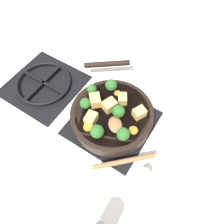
# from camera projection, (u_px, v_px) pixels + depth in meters

# --- Properties ---
(ground_plane) EXTENTS (2.40, 2.40, 0.00)m
(ground_plane) POSITION_uv_depth(u_px,v_px,m) (112.00, 123.00, 0.88)
(ground_plane) COLOR white
(front_burner_grate) EXTENTS (0.31, 0.31, 0.03)m
(front_burner_grate) POSITION_uv_depth(u_px,v_px,m) (112.00, 122.00, 0.87)
(front_burner_grate) COLOR black
(front_burner_grate) RESTS_ON ground_plane
(rear_burner_grate) EXTENTS (0.31, 0.31, 0.03)m
(rear_burner_grate) POSITION_uv_depth(u_px,v_px,m) (44.00, 84.00, 0.97)
(rear_burner_grate) COLOR black
(rear_burner_grate) RESTS_ON ground_plane
(skillet_pan) EXTENTS (0.43, 0.40, 0.06)m
(skillet_pan) POSITION_uv_depth(u_px,v_px,m) (112.00, 115.00, 0.83)
(skillet_pan) COLOR black
(skillet_pan) RESTS_ON front_burner_grate
(wooden_spoon) EXTENTS (0.22, 0.22, 0.02)m
(wooden_spoon) POSITION_uv_depth(u_px,v_px,m) (120.00, 143.00, 0.73)
(wooden_spoon) COLOR brown
(wooden_spoon) RESTS_ON skillet_pan
(tofu_cube_center_large) EXTENTS (0.05, 0.05, 0.03)m
(tofu_cube_center_large) POSITION_uv_depth(u_px,v_px,m) (139.00, 113.00, 0.79)
(tofu_cube_center_large) COLOR tan
(tofu_cube_center_large) RESTS_ON skillet_pan
(tofu_cube_near_handle) EXTENTS (0.06, 0.06, 0.04)m
(tofu_cube_near_handle) POSITION_uv_depth(u_px,v_px,m) (96.00, 100.00, 0.81)
(tofu_cube_near_handle) COLOR tan
(tofu_cube_near_handle) RESTS_ON skillet_pan
(tofu_cube_east_chunk) EXTENTS (0.05, 0.05, 0.03)m
(tofu_cube_east_chunk) POSITION_uv_depth(u_px,v_px,m) (122.00, 99.00, 0.82)
(tofu_cube_east_chunk) COLOR tan
(tofu_cube_east_chunk) RESTS_ON skillet_pan
(tofu_cube_west_chunk) EXTENTS (0.05, 0.04, 0.04)m
(tofu_cube_west_chunk) POSITION_uv_depth(u_px,v_px,m) (91.00, 119.00, 0.77)
(tofu_cube_west_chunk) COLOR tan
(tofu_cube_west_chunk) RESTS_ON skillet_pan
(tofu_cube_back_piece) EXTENTS (0.06, 0.05, 0.04)m
(tofu_cube_back_piece) POSITION_uv_depth(u_px,v_px,m) (110.00, 105.00, 0.80)
(tofu_cube_back_piece) COLOR tan
(tofu_cube_back_piece) RESTS_ON skillet_pan
(broccoli_floret_near_spoon) EXTENTS (0.05, 0.05, 0.05)m
(broccoli_floret_near_spoon) POSITION_uv_depth(u_px,v_px,m) (97.00, 131.00, 0.73)
(broccoli_floret_near_spoon) COLOR #709956
(broccoli_floret_near_spoon) RESTS_ON skillet_pan
(broccoli_floret_center_top) EXTENTS (0.04, 0.04, 0.05)m
(broccoli_floret_center_top) POSITION_uv_depth(u_px,v_px,m) (86.00, 103.00, 0.80)
(broccoli_floret_center_top) COLOR #709956
(broccoli_floret_center_top) RESTS_ON skillet_pan
(broccoli_floret_east_rim) EXTENTS (0.05, 0.05, 0.05)m
(broccoli_floret_east_rim) POSITION_uv_depth(u_px,v_px,m) (123.00, 134.00, 0.73)
(broccoli_floret_east_rim) COLOR #709956
(broccoli_floret_east_rim) RESTS_ON skillet_pan
(broccoli_floret_west_rim) EXTENTS (0.04, 0.04, 0.05)m
(broccoli_floret_west_rim) POSITION_uv_depth(u_px,v_px,m) (92.00, 89.00, 0.83)
(broccoli_floret_west_rim) COLOR #709956
(broccoli_floret_west_rim) RESTS_ON skillet_pan
(broccoli_floret_north_edge) EXTENTS (0.05, 0.05, 0.05)m
(broccoli_floret_north_edge) POSITION_uv_depth(u_px,v_px,m) (111.00, 85.00, 0.84)
(broccoli_floret_north_edge) COLOR #709956
(broccoli_floret_north_edge) RESTS_ON skillet_pan
(broccoli_floret_south_cluster) EXTENTS (0.05, 0.05, 0.05)m
(broccoli_floret_south_cluster) POSITION_uv_depth(u_px,v_px,m) (118.00, 112.00, 0.77)
(broccoli_floret_south_cluster) COLOR #709956
(broccoli_floret_south_cluster) RESTS_ON skillet_pan
(carrot_slice_orange_thin) EXTENTS (0.03, 0.03, 0.01)m
(carrot_slice_orange_thin) POSITION_uv_depth(u_px,v_px,m) (88.00, 127.00, 0.77)
(carrot_slice_orange_thin) COLOR orange
(carrot_slice_orange_thin) RESTS_ON skillet_pan
(carrot_slice_near_center) EXTENTS (0.03, 0.03, 0.01)m
(carrot_slice_near_center) POSITION_uv_depth(u_px,v_px,m) (133.00, 130.00, 0.77)
(carrot_slice_near_center) COLOR orange
(carrot_slice_near_center) RESTS_ON skillet_pan
(carrot_slice_edge_slice) EXTENTS (0.02, 0.02, 0.01)m
(carrot_slice_edge_slice) POSITION_uv_depth(u_px,v_px,m) (117.00, 93.00, 0.85)
(carrot_slice_edge_slice) COLOR orange
(carrot_slice_edge_slice) RESTS_ON skillet_pan
(salt_shaker) EXTENTS (0.04, 0.04, 0.09)m
(salt_shaker) POSITION_uv_depth(u_px,v_px,m) (144.00, 176.00, 0.73)
(salt_shaker) COLOR white
(salt_shaker) RESTS_ON ground_plane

